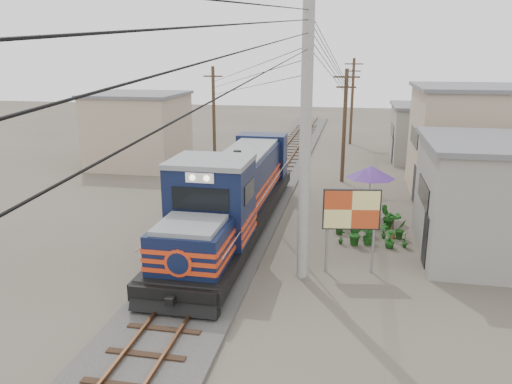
% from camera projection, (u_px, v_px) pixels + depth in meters
% --- Properties ---
extents(ground, '(120.00, 120.00, 0.00)m').
position_uv_depth(ground, '(213.00, 263.00, 19.37)').
color(ground, '#473F35').
rests_on(ground, ground).
extents(ballast, '(3.60, 70.00, 0.16)m').
position_uv_depth(ballast, '(261.00, 193.00, 28.80)').
color(ballast, '#595651').
rests_on(ballast, ground).
extents(track, '(1.15, 70.00, 0.12)m').
position_uv_depth(track, '(261.00, 190.00, 28.75)').
color(track, '#51331E').
rests_on(track, ground).
extents(locomotive, '(2.97, 16.18, 4.01)m').
position_uv_depth(locomotive, '(235.00, 195.00, 22.34)').
color(locomotive, black).
rests_on(locomotive, ground).
extents(utility_pole_main, '(0.40, 0.40, 10.00)m').
position_uv_depth(utility_pole_main, '(305.00, 141.00, 16.90)').
color(utility_pole_main, '#9E9B93').
rests_on(utility_pole_main, ground).
extents(wooden_pole_mid, '(1.60, 0.24, 7.00)m').
position_uv_depth(wooden_pole_mid, '(344.00, 124.00, 30.77)').
color(wooden_pole_mid, '#4C3826').
rests_on(wooden_pole_mid, ground).
extents(wooden_pole_far, '(1.60, 0.24, 7.50)m').
position_uv_depth(wooden_pole_far, '(352.00, 100.00, 43.88)').
color(wooden_pole_far, '#4C3826').
rests_on(wooden_pole_far, ground).
extents(wooden_pole_left, '(1.60, 0.24, 7.00)m').
position_uv_depth(wooden_pole_left, '(214.00, 113.00, 36.33)').
color(wooden_pole_left, '#4C3826').
rests_on(wooden_pole_left, ground).
extents(power_lines, '(9.65, 19.00, 3.30)m').
position_uv_depth(power_lines, '(253.00, 60.00, 25.39)').
color(power_lines, black).
rests_on(power_lines, ground).
extents(shophouse_mid, '(8.40, 7.35, 6.20)m').
position_uv_depth(shophouse_mid, '(490.00, 143.00, 27.54)').
color(shophouse_mid, tan).
rests_on(shophouse_mid, ground).
extents(shophouse_back, '(6.30, 6.30, 4.20)m').
position_uv_depth(shophouse_back, '(434.00, 133.00, 37.54)').
color(shophouse_back, gray).
rests_on(shophouse_back, ground).
extents(shophouse_left, '(6.30, 6.30, 5.20)m').
position_uv_depth(shophouse_left, '(139.00, 130.00, 35.66)').
color(shophouse_left, tan).
rests_on(shophouse_left, ground).
extents(billboard, '(2.06, 0.45, 3.20)m').
position_uv_depth(billboard, '(352.00, 212.00, 17.96)').
color(billboard, '#99999E').
rests_on(billboard, ground).
extents(market_umbrella, '(2.43, 2.43, 2.62)m').
position_uv_depth(market_umbrella, '(371.00, 172.00, 24.19)').
color(market_umbrella, black).
rests_on(market_umbrella, ground).
extents(vendor, '(0.65, 0.62, 1.50)m').
position_uv_depth(vendor, '(361.00, 209.00, 23.58)').
color(vendor, black).
rests_on(vendor, ground).
extents(plant_nursery, '(3.33, 3.10, 1.13)m').
position_uv_depth(plant_nursery, '(365.00, 227.00, 22.16)').
color(plant_nursery, '#194E16').
rests_on(plant_nursery, ground).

